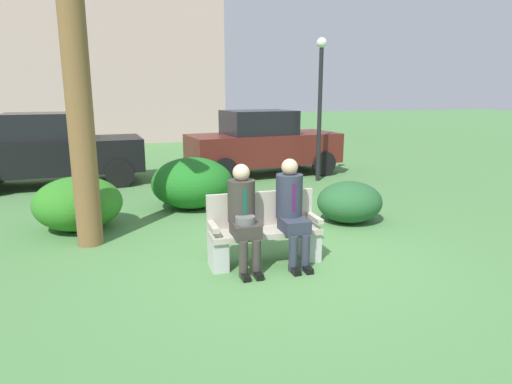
{
  "coord_description": "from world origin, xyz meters",
  "views": [
    {
      "loc": [
        -2.02,
        -5.13,
        2.16
      ],
      "look_at": [
        -0.36,
        0.43,
        0.85
      ],
      "focal_mm": 31.37,
      "sensor_mm": 36.0,
      "label": 1
    }
  ],
  "objects_px": {
    "parked_car_far": "(263,143)",
    "street_lamp": "(320,94)",
    "parked_car_near": "(53,150)",
    "seated_man_left": "(243,212)",
    "park_bench": "(264,232)",
    "building_backdrop": "(99,14)",
    "shrub_near_bench": "(192,183)",
    "shrub_far_lawn": "(350,202)",
    "shrub_mid_lawn": "(78,203)",
    "seated_man_right": "(291,206)"
  },
  "relations": [
    {
      "from": "parked_car_far",
      "to": "street_lamp",
      "type": "relative_size",
      "value": 1.2
    },
    {
      "from": "building_backdrop",
      "to": "street_lamp",
      "type": "bearing_deg",
      "value": -68.07
    },
    {
      "from": "parked_car_near",
      "to": "seated_man_left",
      "type": "bearing_deg",
      "value": -64.32
    },
    {
      "from": "park_bench",
      "to": "street_lamp",
      "type": "distance_m",
      "value": 5.81
    },
    {
      "from": "parked_car_far",
      "to": "street_lamp",
      "type": "bearing_deg",
      "value": -46.42
    },
    {
      "from": "park_bench",
      "to": "parked_car_near",
      "type": "relative_size",
      "value": 0.35
    },
    {
      "from": "seated_man_right",
      "to": "street_lamp",
      "type": "height_order",
      "value": "street_lamp"
    },
    {
      "from": "seated_man_left",
      "to": "building_backdrop",
      "type": "distance_m",
      "value": 18.63
    },
    {
      "from": "park_bench",
      "to": "parked_car_far",
      "type": "bearing_deg",
      "value": 72.75
    },
    {
      "from": "shrub_mid_lawn",
      "to": "parked_car_far",
      "type": "xyz_separation_m",
      "value": [
        4.22,
        3.71,
        0.41
      ]
    },
    {
      "from": "shrub_mid_lawn",
      "to": "parked_car_far",
      "type": "distance_m",
      "value": 5.64
    },
    {
      "from": "seated_man_right",
      "to": "shrub_mid_lawn",
      "type": "bearing_deg",
      "value": 140.09
    },
    {
      "from": "seated_man_left",
      "to": "shrub_near_bench",
      "type": "height_order",
      "value": "seated_man_left"
    },
    {
      "from": "shrub_far_lawn",
      "to": "street_lamp",
      "type": "xyz_separation_m",
      "value": [
        0.97,
        3.42,
        1.74
      ]
    },
    {
      "from": "seated_man_left",
      "to": "parked_car_near",
      "type": "bearing_deg",
      "value": 115.68
    },
    {
      "from": "shrub_near_bench",
      "to": "shrub_far_lawn",
      "type": "xyz_separation_m",
      "value": [
        2.39,
        -1.7,
        -0.13
      ]
    },
    {
      "from": "building_backdrop",
      "to": "parked_car_far",
      "type": "bearing_deg",
      "value": -70.69
    },
    {
      "from": "seated_man_left",
      "to": "parked_car_near",
      "type": "relative_size",
      "value": 0.32
    },
    {
      "from": "shrub_mid_lawn",
      "to": "street_lamp",
      "type": "bearing_deg",
      "value": 25.97
    },
    {
      "from": "shrub_near_bench",
      "to": "shrub_mid_lawn",
      "type": "bearing_deg",
      "value": -156.24
    },
    {
      "from": "building_backdrop",
      "to": "shrub_mid_lawn",
      "type": "bearing_deg",
      "value": -90.25
    },
    {
      "from": "street_lamp",
      "to": "park_bench",
      "type": "bearing_deg",
      "value": -121.42
    },
    {
      "from": "building_backdrop",
      "to": "shrub_far_lawn",
      "type": "bearing_deg",
      "value": -75.44
    },
    {
      "from": "seated_man_left",
      "to": "parked_car_far",
      "type": "height_order",
      "value": "parked_car_far"
    },
    {
      "from": "park_bench",
      "to": "street_lamp",
      "type": "relative_size",
      "value": 0.42
    },
    {
      "from": "shrub_far_lawn",
      "to": "street_lamp",
      "type": "distance_m",
      "value": 3.96
    },
    {
      "from": "seated_man_right",
      "to": "shrub_near_bench",
      "type": "height_order",
      "value": "seated_man_right"
    },
    {
      "from": "shrub_mid_lawn",
      "to": "seated_man_right",
      "type": "bearing_deg",
      "value": -39.91
    },
    {
      "from": "park_bench",
      "to": "shrub_near_bench",
      "type": "xyz_separation_m",
      "value": [
        -0.45,
        3.02,
        0.08
      ]
    },
    {
      "from": "parked_car_near",
      "to": "parked_car_far",
      "type": "relative_size",
      "value": 0.99
    },
    {
      "from": "shrub_far_lawn",
      "to": "building_backdrop",
      "type": "bearing_deg",
      "value": 104.56
    },
    {
      "from": "parked_car_near",
      "to": "parked_car_far",
      "type": "bearing_deg",
      "value": -0.97
    },
    {
      "from": "seated_man_right",
      "to": "shrub_far_lawn",
      "type": "xyz_separation_m",
      "value": [
        1.6,
        1.44,
        -0.4
      ]
    },
    {
      "from": "seated_man_left",
      "to": "street_lamp",
      "type": "xyz_separation_m",
      "value": [
        3.2,
        4.87,
        1.36
      ]
    },
    {
      "from": "seated_man_left",
      "to": "parked_car_far",
      "type": "distance_m",
      "value": 6.37
    },
    {
      "from": "parked_car_near",
      "to": "street_lamp",
      "type": "bearing_deg",
      "value": -11.22
    },
    {
      "from": "street_lamp",
      "to": "building_backdrop",
      "type": "distance_m",
      "value": 14.44
    },
    {
      "from": "seated_man_left",
      "to": "shrub_near_bench",
      "type": "xyz_separation_m",
      "value": [
        -0.15,
        3.15,
        -0.25
      ]
    },
    {
      "from": "park_bench",
      "to": "parked_car_far",
      "type": "distance_m",
      "value": 6.17
    },
    {
      "from": "park_bench",
      "to": "seated_man_right",
      "type": "height_order",
      "value": "seated_man_right"
    },
    {
      "from": "street_lamp",
      "to": "seated_man_left",
      "type": "bearing_deg",
      "value": -123.32
    },
    {
      "from": "parked_car_near",
      "to": "shrub_near_bench",
      "type": "bearing_deg",
      "value": -46.66
    },
    {
      "from": "shrub_far_lawn",
      "to": "shrub_mid_lawn",
      "type": "bearing_deg",
      "value": 168.96
    },
    {
      "from": "park_bench",
      "to": "building_backdrop",
      "type": "height_order",
      "value": "building_backdrop"
    },
    {
      "from": "parked_car_far",
      "to": "parked_car_near",
      "type": "bearing_deg",
      "value": 179.03
    },
    {
      "from": "shrub_near_bench",
      "to": "street_lamp",
      "type": "distance_m",
      "value": 4.1
    },
    {
      "from": "parked_car_far",
      "to": "street_lamp",
      "type": "xyz_separation_m",
      "value": [
        1.07,
        -1.13,
        1.25
      ]
    },
    {
      "from": "parked_car_near",
      "to": "street_lamp",
      "type": "xyz_separation_m",
      "value": [
        6.13,
        -1.21,
        1.25
      ]
    },
    {
      "from": "park_bench",
      "to": "seated_man_left",
      "type": "bearing_deg",
      "value": -157.49
    },
    {
      "from": "seated_man_right",
      "to": "parked_car_near",
      "type": "xyz_separation_m",
      "value": [
        -3.55,
        6.08,
        0.09
      ]
    }
  ]
}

